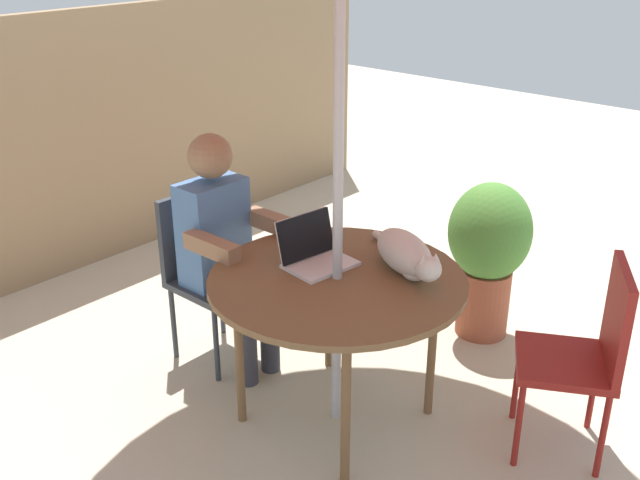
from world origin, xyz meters
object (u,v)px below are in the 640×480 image
Objects in this scene: chair_empty at (588,347)px; person_seated at (224,241)px; patio_table at (337,288)px; laptop at (313,250)px; potted_plant_near_fence at (488,248)px; chair_occupied at (205,262)px; cat at (407,255)px.

person_seated is (-0.52, 1.69, 0.17)m from chair_empty.
patio_table is 3.44× the size of laptop.
chair_empty is 1.04m from potted_plant_near_fence.
laptop reaches higher than patio_table.
patio_table is at bearing 118.92° from chair_empty.
person_seated is at bearing 107.18° from chair_empty.
potted_plant_near_fence is at bearing 52.90° from chair_empty.
chair_occupied is at bearing 138.42° from potted_plant_near_fence.
cat is (0.25, -1.09, 0.29)m from chair_occupied.
patio_table is 0.74m from person_seated.
chair_empty is 0.85m from cat.
cat is 0.64× the size of potted_plant_near_fence.
person_seated is 1.44m from potted_plant_near_fence.
patio_table is 1.27× the size of chair_empty.
chair_empty is at bearing -66.92° from laptop.
patio_table is at bearing 141.94° from cat.
laptop is 0.43m from cat.
cat is 0.95m from potted_plant_near_fence.
patio_table is 0.34m from cat.
chair_occupied reaches higher than patio_table.
chair_empty reaches higher than patio_table.
cat is (0.25, -0.93, 0.12)m from person_seated.
patio_table is 1.27× the size of chair_occupied.
potted_plant_near_fence is (0.90, 0.08, -0.30)m from cat.
chair_empty is at bearing -127.10° from potted_plant_near_fence.
chair_empty is 1.25m from laptop.
patio_table is 0.92× the size of person_seated.
chair_occupied is 0.72× the size of person_seated.
chair_empty reaches higher than potted_plant_near_fence.
person_seated is at bearing -90.00° from chair_occupied.
patio_table is at bearing -90.00° from chair_occupied.
chair_empty is (0.52, -0.94, -0.16)m from patio_table.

